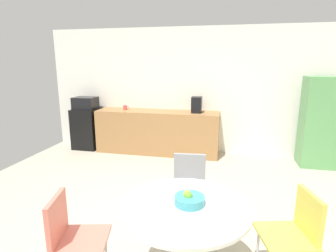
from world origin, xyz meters
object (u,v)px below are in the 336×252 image
(microwave, at_px, (85,103))
(coffee_maker, at_px, (197,105))
(chair_gray, at_px, (189,181))
(chair_yellow, at_px, (297,227))
(round_table, at_px, (185,221))
(chair_coral, at_px, (69,231))
(locker_cabinet, at_px, (319,122))
(mini_fridge, at_px, (87,128))
(mug_white, at_px, (125,107))
(fruit_bowl, at_px, (189,199))

(microwave, distance_m, coffee_maker, 2.45)
(chair_gray, relative_size, chair_yellow, 1.00)
(round_table, bearing_deg, chair_coral, -166.31)
(locker_cabinet, bearing_deg, chair_coral, -129.06)
(locker_cabinet, bearing_deg, chair_yellow, -108.46)
(microwave, distance_m, round_table, 4.41)
(mini_fridge, distance_m, round_table, 4.39)
(chair_coral, bearing_deg, round_table, 13.69)
(microwave, height_order, chair_gray, microwave)
(chair_coral, relative_size, mug_white, 6.43)
(round_table, distance_m, coffee_maker, 3.47)
(microwave, bearing_deg, chair_coral, -63.45)
(mug_white, bearing_deg, chair_yellow, -49.29)
(microwave, height_order, chair_yellow, microwave)
(round_table, bearing_deg, chair_gray, 95.76)
(fruit_bowl, bearing_deg, chair_gray, 97.82)
(microwave, xyz_separation_m, chair_gray, (2.66, -2.47, -0.50))
(round_table, height_order, chair_coral, chair_coral)
(mini_fridge, bearing_deg, chair_gray, -42.96)
(microwave, bearing_deg, coffee_maker, 0.00)
(fruit_bowl, height_order, coffee_maker, coffee_maker)
(round_table, xyz_separation_m, chair_yellow, (0.92, 0.24, -0.08))
(mug_white, bearing_deg, chair_gray, -55.13)
(chair_coral, height_order, chair_yellow, same)
(chair_yellow, bearing_deg, round_table, -165.43)
(locker_cabinet, xyz_separation_m, fruit_bowl, (-1.92, -3.30, -0.04))
(fruit_bowl, xyz_separation_m, coffee_maker, (-0.33, 3.40, 0.27))
(locker_cabinet, distance_m, coffee_maker, 2.27)
(mini_fridge, relative_size, microwave, 1.85)
(chair_gray, height_order, chair_yellow, same)
(mini_fridge, xyz_separation_m, coffee_maker, (2.45, 0.00, 0.62))
(mug_white, bearing_deg, microwave, -178.51)
(coffee_maker, bearing_deg, mini_fridge, 180.00)
(locker_cabinet, height_order, chair_gray, locker_cabinet)
(locker_cabinet, xyz_separation_m, coffee_maker, (-2.25, 0.10, 0.24))
(chair_yellow, bearing_deg, mug_white, 130.71)
(mini_fridge, bearing_deg, round_table, -51.21)
(mini_fridge, distance_m, fruit_bowl, 4.40)
(mini_fridge, relative_size, chair_coral, 1.07)
(locker_cabinet, height_order, coffee_maker, locker_cabinet)
(fruit_bowl, xyz_separation_m, mug_white, (-1.87, 3.42, 0.16))
(mini_fridge, height_order, microwave, microwave)
(mug_white, bearing_deg, chair_coral, -76.12)
(mini_fridge, bearing_deg, fruit_bowl, -50.68)
(microwave, height_order, mug_white, microwave)
(round_table, bearing_deg, microwave, 128.79)
(locker_cabinet, bearing_deg, mini_fridge, 178.78)
(locker_cabinet, xyz_separation_m, mug_white, (-3.79, 0.12, 0.12))
(coffee_maker, bearing_deg, chair_coral, -99.77)
(chair_yellow, bearing_deg, mini_fridge, 139.11)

